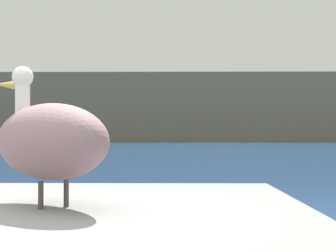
{
  "coord_description": "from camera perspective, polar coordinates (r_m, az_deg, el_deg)",
  "views": [
    {
      "loc": [
        1.28,
        -2.69,
        0.98
      ],
      "look_at": [
        0.96,
        21.15,
        1.33
      ],
      "focal_mm": 58.16,
      "sensor_mm": 36.0,
      "label": 1
    }
  ],
  "objects": [
    {
      "name": "pelican",
      "position": [
        3.15,
        -12.41,
        -1.43
      ],
      "size": [
        1.07,
        1.2,
        0.83
      ],
      "rotation": [
        0.0,
        0.0,
        2.27
      ],
      "color": "gray",
      "rests_on": "pier_dock"
    },
    {
      "name": "hillside_backdrop",
      "position": [
        77.59,
        -0.17,
        1.77
      ],
      "size": [
        140.0,
        14.72,
        9.05
      ],
      "primitive_type": "cube",
      "color": "#7F755B",
      "rests_on": "ground"
    }
  ]
}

